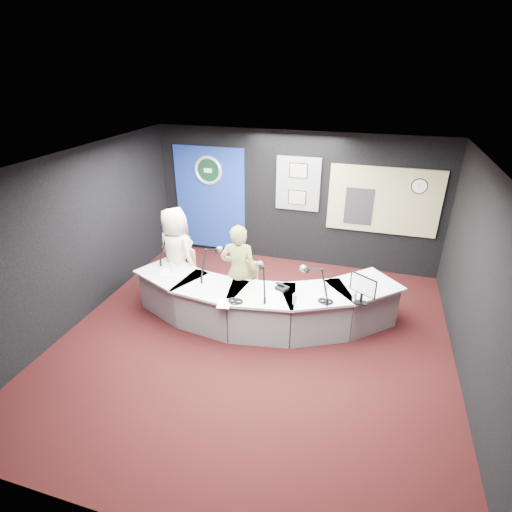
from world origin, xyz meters
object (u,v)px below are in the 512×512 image
(armchair_left, at_px, (179,274))
(armchair_right, at_px, (239,288))
(person_woman, at_px, (239,272))
(broadcast_desk, at_px, (260,302))
(person_man, at_px, (177,254))

(armchair_left, relative_size, armchair_right, 0.93)
(armchair_right, distance_m, person_woman, 0.32)
(broadcast_desk, relative_size, person_man, 2.58)
(armchair_left, bearing_deg, person_woman, 20.61)
(broadcast_desk, xyz_separation_m, person_man, (-1.67, 0.36, 0.50))
(person_man, bearing_deg, armchair_right, -166.43)
(armchair_left, xyz_separation_m, person_man, (-0.00, 0.00, 0.40))
(armchair_left, bearing_deg, armchair_right, 20.61)
(person_woman, bearing_deg, broadcast_desk, 156.49)
(armchair_left, xyz_separation_m, person_woman, (1.26, -0.24, 0.36))
(person_man, bearing_deg, armchair_left, -155.86)
(armchair_right, relative_size, person_woman, 0.62)
(broadcast_desk, xyz_separation_m, person_woman, (-0.41, 0.12, 0.46))
(armchair_left, xyz_separation_m, armchair_right, (1.26, -0.24, 0.04))
(broadcast_desk, relative_size, person_woman, 2.70)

